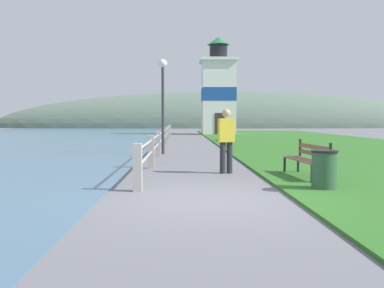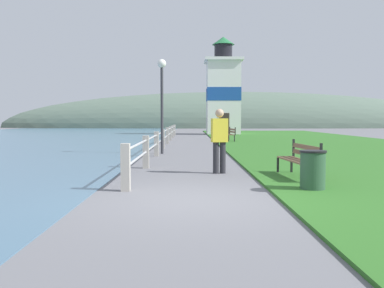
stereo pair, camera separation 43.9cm
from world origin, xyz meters
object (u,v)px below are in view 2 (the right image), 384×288
at_px(park_bench_near, 300,157).
at_px(park_bench_midway, 230,133).
at_px(trash_bin, 313,171).
at_px(lighthouse, 223,92).
at_px(person_strolling, 219,139).
at_px(lamp_post, 162,89).

height_order(park_bench_near, park_bench_midway, same).
xyz_separation_m(park_bench_midway, trash_bin, (-0.13, -18.95, -0.12)).
distance_m(lighthouse, trash_bin, 31.98).
height_order(park_bench_near, person_strolling, person_strolling).
xyz_separation_m(person_strolling, lamp_post, (-1.96, 6.49, 1.79)).
distance_m(park_bench_near, trash_bin, 1.77).
bearing_deg(person_strolling, park_bench_midway, -16.20).
distance_m(trash_bin, lamp_post, 10.36).
bearing_deg(park_bench_near, trash_bin, 78.96).
xyz_separation_m(park_bench_near, lamp_post, (-3.85, 7.66, 2.20)).
relative_size(park_bench_near, trash_bin, 2.34).
bearing_deg(trash_bin, park_bench_near, 83.54).
distance_m(park_bench_near, person_strolling, 2.26).
bearing_deg(park_bench_midway, trash_bin, 84.72).
relative_size(lighthouse, person_strolling, 5.24).
distance_m(lighthouse, person_strolling, 29.10).
bearing_deg(park_bench_near, lighthouse, -95.48).
relative_size(park_bench_near, person_strolling, 1.13).
xyz_separation_m(park_bench_midway, person_strolling, (-1.82, -16.03, 0.40)).
height_order(park_bench_midway, lighthouse, lighthouse).
bearing_deg(lighthouse, person_strolling, -94.67).
relative_size(trash_bin, lamp_post, 0.21).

